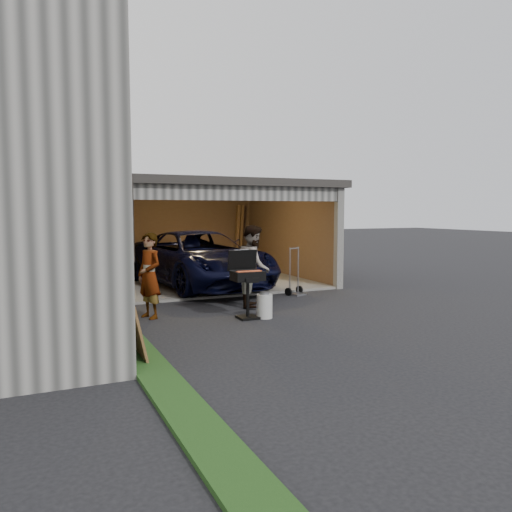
{
  "coord_description": "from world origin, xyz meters",
  "views": [
    {
      "loc": [
        -3.67,
        -7.62,
        2.1
      ],
      "look_at": [
        0.68,
        1.84,
        1.15
      ],
      "focal_mm": 35.0,
      "sensor_mm": 36.0,
      "label": 1
    }
  ],
  "objects_px": {
    "minivan": "(199,261)",
    "plywood_panel": "(136,331)",
    "man": "(254,266)",
    "bbq_grill": "(247,278)",
    "propane_tank": "(264,306)",
    "hand_truck": "(296,286)",
    "woman": "(149,276)"
  },
  "relations": [
    {
      "from": "propane_tank",
      "to": "minivan",
      "type": "bearing_deg",
      "value": 89.52
    },
    {
      "from": "plywood_panel",
      "to": "bbq_grill",
      "type": "bearing_deg",
      "value": 36.72
    },
    {
      "from": "minivan",
      "to": "plywood_panel",
      "type": "height_order",
      "value": "minivan"
    },
    {
      "from": "propane_tank",
      "to": "plywood_panel",
      "type": "height_order",
      "value": "plywood_panel"
    },
    {
      "from": "woman",
      "to": "bbq_grill",
      "type": "height_order",
      "value": "woman"
    },
    {
      "from": "minivan",
      "to": "man",
      "type": "xyz_separation_m",
      "value": [
        0.27,
        -2.97,
        0.15
      ]
    },
    {
      "from": "bbq_grill",
      "to": "hand_truck",
      "type": "bearing_deg",
      "value": 42.08
    },
    {
      "from": "woman",
      "to": "plywood_panel",
      "type": "relative_size",
      "value": 1.98
    },
    {
      "from": "minivan",
      "to": "woman",
      "type": "bearing_deg",
      "value": -130.3
    },
    {
      "from": "man",
      "to": "propane_tank",
      "type": "height_order",
      "value": "man"
    },
    {
      "from": "propane_tank",
      "to": "plywood_panel",
      "type": "distance_m",
      "value": 3.34
    },
    {
      "from": "bbq_grill",
      "to": "plywood_panel",
      "type": "relative_size",
      "value": 1.57
    },
    {
      "from": "minivan",
      "to": "man",
      "type": "height_order",
      "value": "man"
    },
    {
      "from": "propane_tank",
      "to": "hand_truck",
      "type": "height_order",
      "value": "hand_truck"
    },
    {
      "from": "bbq_grill",
      "to": "propane_tank",
      "type": "height_order",
      "value": "bbq_grill"
    },
    {
      "from": "man",
      "to": "bbq_grill",
      "type": "relative_size",
      "value": 1.35
    },
    {
      "from": "hand_truck",
      "to": "propane_tank",
      "type": "bearing_deg",
      "value": -154.41
    },
    {
      "from": "man",
      "to": "hand_truck",
      "type": "xyz_separation_m",
      "value": [
        1.57,
        0.92,
        -0.66
      ]
    },
    {
      "from": "woman",
      "to": "plywood_panel",
      "type": "distance_m",
      "value": 2.84
    },
    {
      "from": "propane_tank",
      "to": "hand_truck",
      "type": "xyz_separation_m",
      "value": [
        1.87,
        2.1,
        -0.01
      ]
    },
    {
      "from": "plywood_panel",
      "to": "hand_truck",
      "type": "bearing_deg",
      "value": 39.31
    },
    {
      "from": "bbq_grill",
      "to": "propane_tank",
      "type": "distance_m",
      "value": 0.65
    },
    {
      "from": "man",
      "to": "bbq_grill",
      "type": "bearing_deg",
      "value": 173.81
    },
    {
      "from": "plywood_panel",
      "to": "hand_truck",
      "type": "height_order",
      "value": "hand_truck"
    },
    {
      "from": "minivan",
      "to": "hand_truck",
      "type": "height_order",
      "value": "minivan"
    },
    {
      "from": "bbq_grill",
      "to": "propane_tank",
      "type": "bearing_deg",
      "value": -20.75
    },
    {
      "from": "woman",
      "to": "bbq_grill",
      "type": "distance_m",
      "value": 1.9
    },
    {
      "from": "minivan",
      "to": "man",
      "type": "relative_size",
      "value": 3.0
    },
    {
      "from": "plywood_panel",
      "to": "woman",
      "type": "bearing_deg",
      "value": 73.43
    },
    {
      "from": "minivan",
      "to": "plywood_panel",
      "type": "distance_m",
      "value": 6.57
    },
    {
      "from": "woman",
      "to": "man",
      "type": "relative_size",
      "value": 0.94
    },
    {
      "from": "plywood_panel",
      "to": "minivan",
      "type": "bearing_deg",
      "value": 64.02
    }
  ]
}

